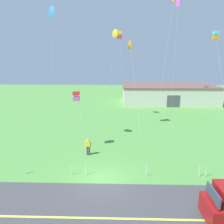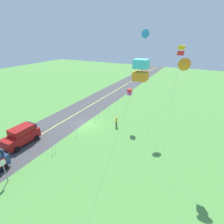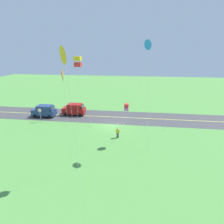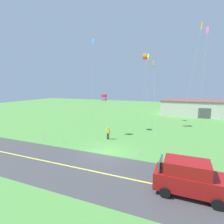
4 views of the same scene
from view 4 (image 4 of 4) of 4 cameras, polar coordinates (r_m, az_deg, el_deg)
name	(u,v)px [view 4 (image 4 of 4)]	position (r m, az deg, el deg)	size (l,w,h in m)	color
ground_plane	(105,153)	(18.80, -2.25, -13.16)	(120.00, 120.00, 0.10)	#549342
asphalt_road	(85,169)	(15.57, -8.78, -17.92)	(120.00, 7.00, 0.00)	#424244
road_centre_stripe	(85,169)	(15.57, -8.78, -17.90)	(120.00, 0.16, 0.00)	#E5E04C
car_suv_foreground	(189,177)	(12.88, 23.71, -18.83)	(4.40, 2.12, 2.24)	maroon
person_adult_near	(108,133)	(22.84, -1.30, -6.76)	(0.58, 0.22, 1.60)	#3F3F47
kite_red_low	(104,98)	(23.88, -2.60, 4.66)	(1.50, 1.72, 5.71)	silver
kite_blue_mid	(145,57)	(29.00, 10.72, 17.18)	(1.10, 0.56, 11.77)	silver
kite_yellow_high	(201,28)	(38.70, 26.95, 23.04)	(2.37, 4.08, 18.34)	silver
kite_green_far	(147,57)	(33.74, 11.30, 17.06)	(1.58, 1.82, 12.56)	silver
kite_orange_near	(92,43)	(26.36, -6.41, 21.37)	(1.22, 1.36, 13.37)	silver
kite_cyan_top	(154,64)	(29.19, 13.45, 14.92)	(1.44, 4.04, 10.83)	silver
kite_purple_back	(207,32)	(40.63, 28.53, 21.70)	(0.71, 2.26, 17.88)	silver
warehouse_distant	(203,108)	(46.41, 27.30, 1.30)	(18.36, 10.20, 3.50)	beige
fence_post_0	(43,137)	(24.13, -21.36, -7.54)	(0.05, 0.05, 0.90)	silver
fence_post_1	(62,140)	(22.22, -15.78, -8.64)	(0.05, 0.05, 0.90)	silver
fence_post_2	(88,144)	(20.26, -7.64, -10.09)	(0.05, 0.05, 0.90)	silver
fence_post_3	(97,145)	(19.76, -4.87, -10.54)	(0.05, 0.05, 0.90)	silver
fence_post_4	(138,151)	(18.20, 8.54, -12.33)	(0.05, 0.05, 0.90)	silver
fence_post_5	(186,158)	(17.75, 22.95, -13.51)	(0.05, 0.05, 0.90)	silver
fence_post_6	(181,157)	(17.74, 21.41, -13.42)	(0.05, 0.05, 0.90)	silver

